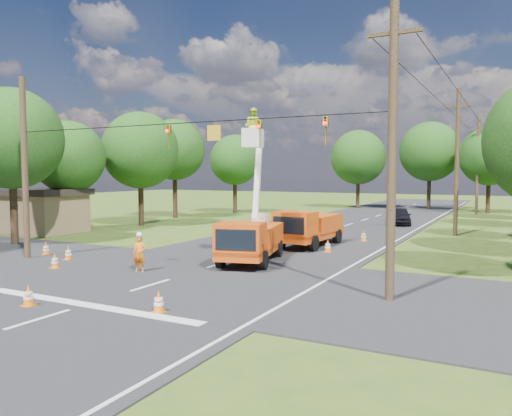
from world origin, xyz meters
The scene contains 31 objects.
ground centered at (0.00, 20.00, 0.00)m, with size 140.00×140.00×0.00m, color #324F17.
road_main centered at (0.00, 20.00, 0.00)m, with size 12.00×100.00×0.06m, color black.
road_cross centered at (0.00, 2.00, 0.00)m, with size 56.00×10.00×0.07m, color black.
stop_bar centered at (0.00, -3.20, 0.00)m, with size 9.00×0.45×0.02m, color silver.
edge_line centered at (5.60, 20.00, 0.00)m, with size 0.12×90.00×0.02m, color silver.
bucket_truck centered at (1.02, 6.12, 1.59)m, with size 3.38×5.96×7.38m.
second_truck centered at (1.50, 12.31, 1.13)m, with size 2.48×5.87×2.16m.
ground_worker centered at (-2.15, 1.88, 0.80)m, with size 0.59×0.38×1.61m, color orange.
distant_car centered at (3.67, 27.41, 0.72)m, with size 1.70×4.23×1.44m, color black.
traffic_cone_0 centered at (-1.58, -4.10, 0.36)m, with size 0.38×0.38×0.71m.
traffic_cone_1 centered at (2.59, -2.76, 0.36)m, with size 0.38×0.38×0.71m.
traffic_cone_2 centered at (0.91, 7.44, 0.36)m, with size 0.38×0.38×0.71m.
traffic_cone_3 centered at (3.25, 10.75, 0.36)m, with size 0.38×0.38×0.71m.
traffic_cone_4 centered at (-6.05, 0.74, 0.36)m, with size 0.38×0.38×0.71m.
traffic_cone_5 centered at (-7.26, 2.57, 0.36)m, with size 0.38×0.38×0.71m.
traffic_cone_6 centered at (-9.49, 3.11, 0.36)m, with size 0.38×0.38×0.71m.
traffic_cone_7 centered at (3.76, 15.99, 0.36)m, with size 0.38×0.38×0.71m.
pole_right_near centered at (8.50, 2.00, 5.11)m, with size 1.80×0.30×10.00m.
pole_right_mid centered at (8.50, 22.00, 5.11)m, with size 1.80×0.30×10.00m.
pole_right_far centered at (8.50, 42.00, 5.11)m, with size 1.80×0.30×10.00m.
pole_left centered at (-9.50, 2.00, 4.50)m, with size 0.30×0.30×9.00m.
signal_span centered at (2.23, 1.99, 5.88)m, with size 18.00×0.29×1.07m.
shed centered at (-18.00, 10.00, 1.62)m, with size 5.50×4.50×3.15m.
tree_left_b centered at (-14.50, 5.00, 6.31)m, with size 6.00×6.00×9.32m.
tree_left_c centered at (-16.50, 11.00, 5.44)m, with size 5.20×5.20×8.06m.
tree_left_d centered at (-15.00, 17.00, 6.12)m, with size 6.20×6.20×9.24m.
tree_left_e centered at (-16.80, 24.00, 6.49)m, with size 5.80×5.80×9.41m.
tree_left_f centered at (-14.80, 32.00, 5.69)m, with size 5.40×5.40×8.40m.
tree_far_a centered at (-5.00, 45.00, 6.19)m, with size 6.60×6.60×9.50m.
tree_far_b centered at (3.00, 47.00, 6.81)m, with size 7.00×7.00×10.32m.
tree_far_c centered at (9.50, 44.00, 6.06)m, with size 6.20×6.20×9.18m.
Camera 1 is at (12.16, -14.65, 4.27)m, focal length 35.00 mm.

